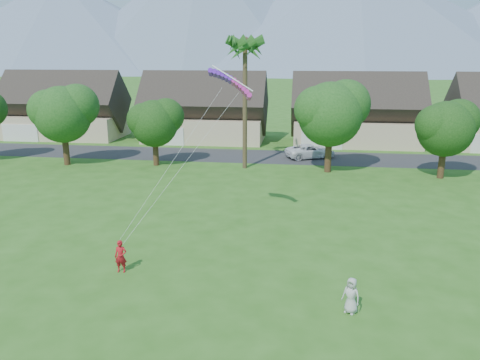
% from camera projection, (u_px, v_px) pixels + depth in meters
% --- Properties ---
extents(ground, '(500.00, 500.00, 0.00)m').
position_uv_depth(ground, '(207.00, 338.00, 18.49)').
color(ground, '#2D6019').
rests_on(ground, ground).
extents(street, '(90.00, 7.00, 0.01)m').
position_uv_depth(street, '(269.00, 157.00, 51.02)').
color(street, '#2D2D30').
rests_on(street, ground).
extents(kite_flyer, '(0.65, 0.46, 1.70)m').
position_uv_depth(kite_flyer, '(121.00, 256.00, 23.90)').
color(kite_flyer, '#B4141C').
rests_on(kite_flyer, ground).
extents(watcher, '(0.95, 0.86, 1.63)m').
position_uv_depth(watcher, '(351.00, 296.00, 20.11)').
color(watcher, '#B6B6B1').
rests_on(watcher, ground).
extents(parked_car, '(5.91, 4.43, 1.49)m').
position_uv_depth(parked_car, '(311.00, 151.00, 50.25)').
color(parked_car, white).
rests_on(parked_car, ground).
extents(mountain_ridge, '(540.00, 240.00, 70.00)m').
position_uv_depth(mountain_ridge, '(318.00, 20.00, 258.31)').
color(mountain_ridge, slate).
rests_on(mountain_ridge, ground).
extents(houses_row, '(72.75, 8.19, 8.86)m').
position_uv_depth(houses_row, '(279.00, 115.00, 58.66)').
color(houses_row, beige).
rests_on(houses_row, ground).
extents(tree_row, '(62.27, 6.67, 8.45)m').
position_uv_depth(tree_row, '(253.00, 119.00, 44.07)').
color(tree_row, '#47301C').
rests_on(tree_row, ground).
extents(fan_palm, '(3.00, 3.00, 13.80)m').
position_uv_depth(fan_palm, '(245.00, 43.00, 42.93)').
color(fan_palm, '#4C3D26').
rests_on(fan_palm, ground).
extents(parafoil_kite, '(2.92, 1.04, 0.50)m').
position_uv_depth(parafoil_kite, '(232.00, 81.00, 27.39)').
color(parafoil_kite, '#601AC5').
rests_on(parafoil_kite, ground).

